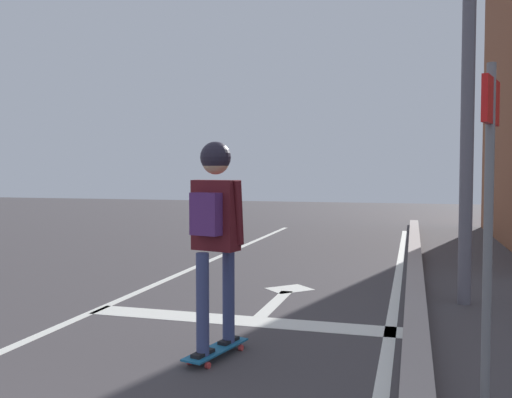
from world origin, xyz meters
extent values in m
cube|color=silver|center=(-0.32, 6.00, 0.00)|extent=(0.12, 20.00, 0.01)
cube|color=silver|center=(3.05, 6.00, 0.00)|extent=(0.12, 20.00, 0.01)
cube|color=silver|center=(1.44, 5.94, 0.00)|extent=(3.51, 0.40, 0.01)
cube|color=silver|center=(1.62, 6.84, 0.00)|extent=(0.16, 1.40, 0.01)
cube|color=silver|center=(1.62, 7.69, 0.00)|extent=(0.71, 0.71, 0.01)
cube|color=#A49791|center=(3.30, 6.00, 0.07)|extent=(0.24, 24.00, 0.14)
cube|color=#1B6390|center=(1.61, 4.73, 0.07)|extent=(0.37, 0.81, 0.02)
cube|color=#B2B2B7|center=(1.67, 4.99, 0.06)|extent=(0.16, 0.09, 0.01)
cylinder|color=#D33B3C|center=(1.58, 5.01, 0.03)|extent=(0.04, 0.06, 0.05)
cylinder|color=#D33B3C|center=(1.76, 4.96, 0.03)|extent=(0.04, 0.06, 0.05)
cube|color=#B2B2B7|center=(1.54, 4.47, 0.06)|extent=(0.16, 0.09, 0.01)
cylinder|color=#D33B3C|center=(1.45, 4.49, 0.03)|extent=(0.04, 0.06, 0.05)
cylinder|color=#D33B3C|center=(1.63, 4.45, 0.03)|extent=(0.04, 0.06, 0.05)
cylinder|color=#3A4370|center=(1.66, 4.93, 0.51)|extent=(0.11, 0.11, 0.87)
cube|color=black|center=(1.66, 4.93, 0.10)|extent=(0.14, 0.25, 0.03)
cylinder|color=#3A4370|center=(1.56, 4.53, 0.51)|extent=(0.11, 0.11, 0.87)
cube|color=black|center=(1.56, 4.53, 0.10)|extent=(0.14, 0.25, 0.03)
cube|color=#59161D|center=(1.61, 4.73, 1.25)|extent=(0.44, 0.27, 0.61)
cylinder|color=#59161D|center=(1.41, 4.81, 1.28)|extent=(0.07, 0.11, 0.56)
cylinder|color=#59161D|center=(1.82, 4.71, 1.28)|extent=(0.07, 0.15, 0.56)
sphere|color=tan|center=(1.61, 4.73, 1.73)|extent=(0.24, 0.24, 0.24)
sphere|color=#241F2D|center=(1.61, 4.73, 1.76)|extent=(0.27, 0.27, 0.27)
cube|color=#54296A|center=(1.57, 4.59, 1.27)|extent=(0.29, 0.20, 0.36)
cylinder|color=#5F5B65|center=(3.88, 7.44, 2.82)|extent=(0.16, 0.16, 5.64)
cylinder|color=slate|center=(3.73, 4.14, 1.17)|extent=(0.06, 0.06, 2.34)
cube|color=red|center=(3.73, 4.14, 2.09)|extent=(0.16, 0.43, 0.30)
camera|label=1|loc=(3.25, 0.20, 1.63)|focal=38.99mm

